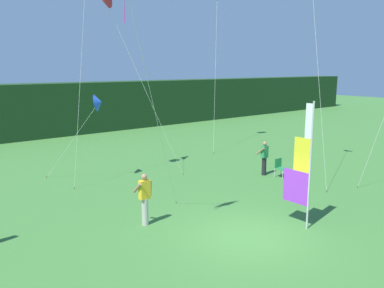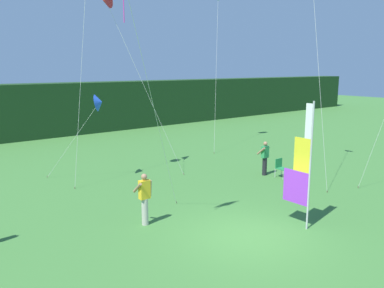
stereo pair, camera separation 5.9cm
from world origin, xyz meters
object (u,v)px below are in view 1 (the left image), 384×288
object	(u,v)px
banner_flag	(302,168)
person_mid_field	(145,198)
kite_blue_delta_5	(99,103)
folding_chair	(280,167)
person_near_banner	(264,157)

from	to	relation	value
banner_flag	person_mid_field	xyz separation A→B (m)	(-3.91, 3.34, -1.06)
person_mid_field	kite_blue_delta_5	size ratio (longest dim) A/B	0.44
person_mid_field	folding_chair	world-z (taller)	person_mid_field
person_near_banner	person_mid_field	distance (m)	8.02
person_near_banner	person_mid_field	world-z (taller)	person_mid_field
banner_flag	kite_blue_delta_5	distance (m)	9.48
folding_chair	person_near_banner	bearing A→B (deg)	114.56
person_mid_field	person_near_banner	bearing A→B (deg)	11.39
banner_flag	person_mid_field	distance (m)	5.24
folding_chair	kite_blue_delta_5	xyz separation A→B (m)	(-6.97, 4.75, 3.12)
person_near_banner	kite_blue_delta_5	distance (m)	8.23
person_mid_field	kite_blue_delta_5	world-z (taller)	kite_blue_delta_5
person_mid_field	folding_chair	distance (m)	8.25
banner_flag	person_mid_field	size ratio (longest dim) A/B	2.36
person_near_banner	kite_blue_delta_5	world-z (taller)	kite_blue_delta_5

